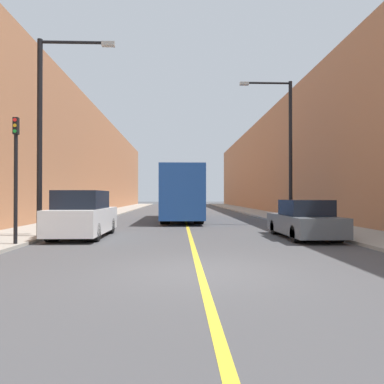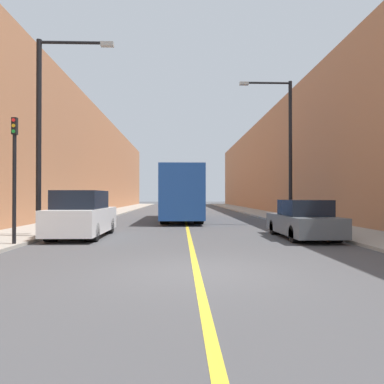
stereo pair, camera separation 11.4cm
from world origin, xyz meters
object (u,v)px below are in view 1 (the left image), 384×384
parked_suv_left (83,216)px  traffic_light (16,175)px  street_lamp_left (47,122)px  street_lamp_right (286,142)px  bus (182,193)px  car_right_near (304,221)px

parked_suv_left → traffic_light: traffic_light is taller
street_lamp_left → parked_suv_left: bearing=22.0°
street_lamp_right → parked_suv_left: bearing=-149.8°
bus → street_lamp_right: (5.83, -4.60, 2.86)m
bus → traffic_light: traffic_light is taller
parked_suv_left → street_lamp_left: size_ratio=0.63×
parked_suv_left → car_right_near: parked_suv_left is taller
bus → traffic_light: (-5.44, -13.15, 0.50)m
parked_suv_left → street_lamp_right: size_ratio=0.60×
bus → parked_suv_left: bus is taller
bus → street_lamp_right: 7.95m
car_right_near → traffic_light: 10.53m
car_right_near → street_lamp_right: size_ratio=0.58×
street_lamp_left → street_lamp_right: bearing=29.3°
bus → car_right_near: (4.71, -10.91, -1.16)m
bus → traffic_light: size_ratio=2.67×
parked_suv_left → street_lamp_right: street_lamp_right is taller
car_right_near → street_lamp_left: size_ratio=0.61×
car_right_near → street_lamp_left: 10.68m
traffic_light → parked_suv_left: bearing=63.1°
street_lamp_left → traffic_light: 3.17m
bus → street_lamp_left: 12.33m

